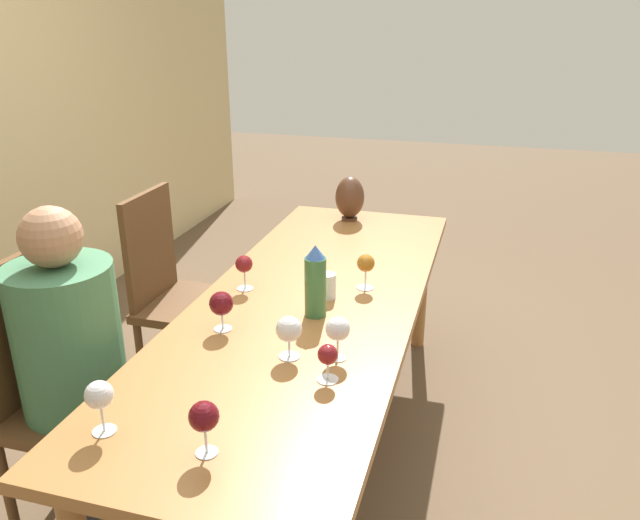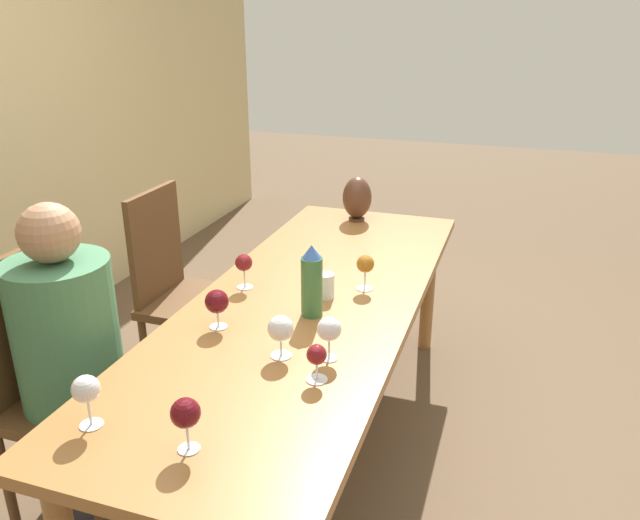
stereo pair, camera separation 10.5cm
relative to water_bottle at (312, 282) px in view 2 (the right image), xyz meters
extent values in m
plane|color=brown|center=(0.13, 0.06, -0.85)|extent=(14.00, 14.00, 0.00)
cube|color=#936033|center=(0.13, 0.06, -0.15)|extent=(2.32, 0.82, 0.04)
cylinder|color=#936033|center=(1.19, -0.25, -0.51)|extent=(0.07, 0.07, 0.68)
cylinder|color=#936033|center=(1.19, 0.37, -0.51)|extent=(0.07, 0.07, 0.68)
cylinder|color=#336638|center=(0.00, 0.00, -0.02)|extent=(0.08, 0.08, 0.22)
cone|color=#33599E|center=(0.00, 0.00, 0.11)|extent=(0.07, 0.07, 0.05)
cylinder|color=silver|center=(0.16, 0.00, -0.08)|extent=(0.07, 0.07, 0.10)
cylinder|color=#4C2D1E|center=(1.12, 0.14, -0.12)|extent=(0.08, 0.08, 0.01)
ellipsoid|color=#4C2D1E|center=(1.12, 0.14, -0.01)|extent=(0.15, 0.15, 0.22)
cylinder|color=silver|center=(0.28, -0.12, -0.13)|extent=(0.07, 0.07, 0.00)
cylinder|color=silver|center=(0.28, -0.12, -0.09)|extent=(0.01, 0.01, 0.07)
sphere|color=#995B19|center=(0.28, -0.12, -0.02)|extent=(0.07, 0.07, 0.07)
cylinder|color=silver|center=(0.14, 0.33, -0.13)|extent=(0.06, 0.06, 0.00)
cylinder|color=silver|center=(0.14, 0.33, -0.09)|extent=(0.01, 0.01, 0.07)
sphere|color=maroon|center=(0.14, 0.33, -0.02)|extent=(0.07, 0.07, 0.07)
cylinder|color=silver|center=(-0.80, 0.05, -0.13)|extent=(0.06, 0.06, 0.00)
cylinder|color=silver|center=(-0.80, 0.05, -0.09)|extent=(0.01, 0.01, 0.07)
sphere|color=#510C14|center=(-0.80, 0.05, -0.02)|extent=(0.08, 0.08, 0.08)
cylinder|color=silver|center=(-0.80, 0.34, -0.13)|extent=(0.06, 0.06, 0.00)
cylinder|color=silver|center=(-0.80, 0.34, -0.09)|extent=(0.01, 0.01, 0.08)
sphere|color=silver|center=(-0.80, 0.34, -0.02)|extent=(0.07, 0.07, 0.07)
cylinder|color=silver|center=(-0.40, -0.16, -0.13)|extent=(0.07, 0.07, 0.00)
cylinder|color=silver|center=(-0.40, -0.16, -0.10)|extent=(0.01, 0.01, 0.06)
sphere|color=maroon|center=(-0.40, -0.16, -0.04)|extent=(0.06, 0.06, 0.06)
cylinder|color=silver|center=(-0.31, 0.00, -0.13)|extent=(0.07, 0.07, 0.00)
cylinder|color=silver|center=(-0.31, 0.00, -0.10)|extent=(0.01, 0.01, 0.06)
sphere|color=silver|center=(-0.31, 0.00, -0.03)|extent=(0.08, 0.08, 0.08)
cylinder|color=silver|center=(-0.27, -0.15, -0.13)|extent=(0.06, 0.06, 0.00)
cylinder|color=silver|center=(-0.27, -0.15, -0.09)|extent=(0.01, 0.01, 0.07)
sphere|color=silver|center=(-0.27, -0.15, -0.03)|extent=(0.08, 0.08, 0.08)
cylinder|color=silver|center=(-0.19, 0.28, -0.13)|extent=(0.06, 0.06, 0.00)
cylinder|color=silver|center=(-0.19, 0.28, -0.10)|extent=(0.01, 0.01, 0.06)
sphere|color=#510C14|center=(-0.19, 0.28, -0.03)|extent=(0.08, 0.08, 0.08)
cube|color=brown|center=(-0.41, 0.73, -0.40)|extent=(0.44, 0.44, 0.04)
cube|color=brown|center=(-0.41, 0.93, -0.12)|extent=(0.40, 0.03, 0.52)
cylinder|color=brown|center=(-0.60, 0.54, -0.64)|extent=(0.04, 0.04, 0.43)
cylinder|color=brown|center=(-0.22, 0.54, -0.64)|extent=(0.04, 0.04, 0.43)
cylinder|color=brown|center=(-0.60, 0.92, -0.64)|extent=(0.04, 0.04, 0.43)
cylinder|color=brown|center=(-0.22, 0.92, -0.64)|extent=(0.04, 0.04, 0.43)
cube|color=brown|center=(0.45, 0.73, -0.40)|extent=(0.44, 0.44, 0.04)
cube|color=brown|center=(0.45, 0.93, -0.12)|extent=(0.40, 0.03, 0.52)
cylinder|color=brown|center=(0.26, 0.54, -0.64)|extent=(0.04, 0.04, 0.43)
cylinder|color=brown|center=(0.64, 0.54, -0.64)|extent=(0.04, 0.04, 0.43)
cylinder|color=brown|center=(0.26, 0.92, -0.64)|extent=(0.04, 0.04, 0.43)
cylinder|color=brown|center=(0.64, 0.92, -0.64)|extent=(0.04, 0.04, 0.43)
cube|color=#2D2D38|center=(-0.41, 0.67, -0.62)|extent=(0.26, 0.19, 0.47)
cylinder|color=#3D704C|center=(-0.41, 0.73, -0.12)|extent=(0.35, 0.35, 0.52)
sphere|color=#9E7051|center=(-0.41, 0.73, 0.24)|extent=(0.20, 0.20, 0.20)
camera|label=1|loc=(-1.93, -0.57, 0.88)|focal=35.00mm
camera|label=2|loc=(-1.90, -0.67, 0.88)|focal=35.00mm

